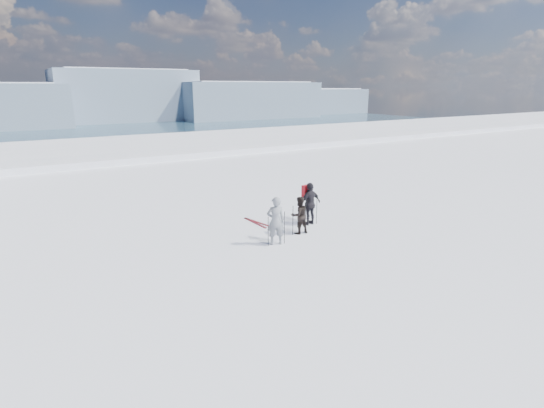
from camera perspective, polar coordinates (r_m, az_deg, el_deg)
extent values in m
plane|color=white|center=(74.35, -22.45, -3.82)|extent=(220.00, 208.01, 71.62)
cube|color=white|center=(42.90, -17.15, -1.62)|extent=(180.00, 16.00, 14.00)
plane|color=#254356|center=(302.25, -29.67, 6.76)|extent=(820.00, 820.00, 0.00)
cube|color=slate|center=(492.45, -19.20, 13.59)|extent=(140.00, 80.00, 52.00)
cube|color=white|center=(492.54, -19.45, 16.26)|extent=(119.00, 70.00, 8.00)
cube|color=slate|center=(510.08, -3.58, 13.76)|extent=(160.00, 80.00, 40.00)
cube|color=white|center=(509.84, -3.61, 15.67)|extent=(136.00, 70.00, 8.00)
cube|color=slate|center=(600.13, 5.48, 13.60)|extent=(130.00, 80.00, 32.00)
cube|color=white|center=(599.84, 5.51, 14.84)|extent=(110.50, 70.00, 8.00)
imported|color=gray|center=(15.49, 0.49, -2.29)|extent=(0.77, 0.63, 1.81)
imported|color=black|center=(16.74, 3.68, -1.51)|extent=(0.76, 0.60, 1.50)
imported|color=black|center=(17.82, 5.15, 0.04)|extent=(1.09, 0.53, 1.81)
cube|color=red|center=(17.73, 4.71, 3.86)|extent=(0.40, 0.25, 0.53)
cylinder|color=black|center=(15.41, -0.51, -3.72)|extent=(0.02, 0.02, 1.13)
cylinder|color=black|center=(15.66, 1.68, -3.19)|extent=(0.02, 0.02, 1.24)
cylinder|color=black|center=(16.58, 2.82, -2.23)|extent=(0.02, 0.02, 1.19)
cylinder|color=black|center=(16.89, 4.43, -1.82)|extent=(0.02, 0.02, 1.25)
cylinder|color=black|center=(17.66, 4.54, -1.19)|extent=(0.02, 0.02, 1.16)
cylinder|color=black|center=(17.99, 6.03, -0.75)|extent=(0.02, 0.02, 1.26)
cube|color=black|center=(18.17, -2.30, -2.54)|extent=(0.18, 1.70, 0.03)
cube|color=black|center=(18.24, -1.92, -2.47)|extent=(0.45, 1.68, 0.03)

